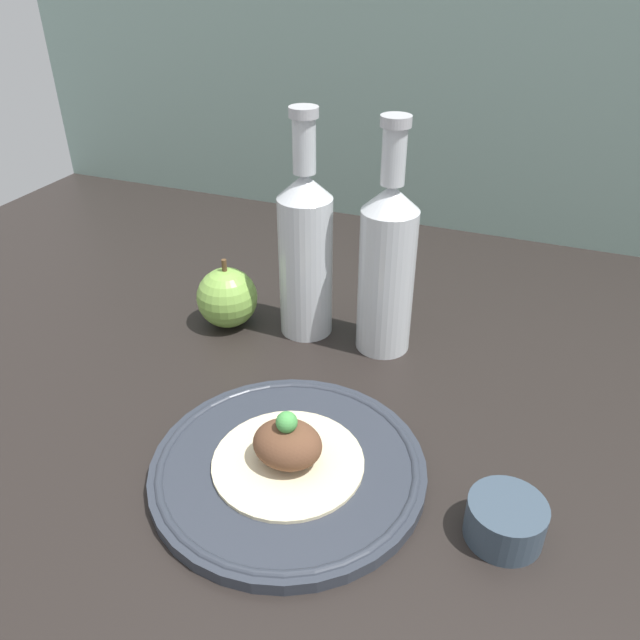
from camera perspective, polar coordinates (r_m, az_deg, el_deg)
name	(u,v)px	position (r cm, az deg, el deg)	size (l,w,h in cm)	color
ground_plane	(388,411)	(75.91, 6.28, -8.26)	(180.00, 110.00, 4.00)	black
plate	(288,467)	(64.69, -2.91, -13.26)	(27.81, 27.81, 1.63)	#2D333D
plated_food	(288,449)	(63.02, -2.97, -11.72)	(15.31, 15.31, 6.49)	beige
cider_bottle_left	(306,250)	(80.72, -1.33, 6.38)	(7.04, 7.04, 29.98)	silver
cider_bottle_right	(387,264)	(77.55, 6.15, 5.08)	(7.04, 7.04, 29.98)	silver
apple	(227,298)	(86.50, -8.49, 2.04)	(8.36, 8.36, 9.95)	#84B74C
dipping_bowl	(505,520)	(60.87, 16.58, -17.14)	(7.12, 7.12, 3.99)	#384756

